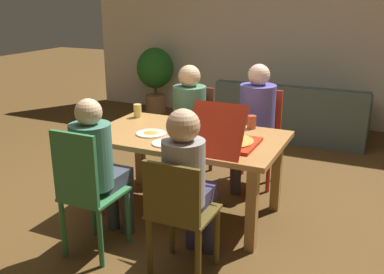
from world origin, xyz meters
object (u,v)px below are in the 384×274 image
(person_2, at_px, (255,117))
(plate_0, at_px, (165,143))
(drinking_glass_0, at_px, (138,111))
(chair_0, at_px, (193,127))
(chair_1, at_px, (86,189))
(couch, at_px, (292,117))
(chair_3, at_px, (179,214))
(person_3, at_px, (188,177))
(plate_2, at_px, (151,133))
(chair_2, at_px, (259,132))
(pizza_box_0, at_px, (228,140))
(person_0, at_px, (187,112))
(drinking_glass_1, at_px, (252,122))
(dining_table, at_px, (187,145))
(person_1, at_px, (98,163))
(plate_1, at_px, (188,131))
(potted_plant, at_px, (155,72))

(person_2, relative_size, plate_0, 5.73)
(drinking_glass_0, bearing_deg, chair_0, 62.17)
(chair_1, xyz_separation_m, couch, (0.71, 3.54, -0.27))
(chair_3, bearing_deg, chair_0, 111.83)
(person_3, distance_m, plate_2, 0.90)
(chair_2, xyz_separation_m, drinking_glass_0, (-1.03, -0.65, 0.26))
(plate_2, bearing_deg, chair_0, 94.17)
(pizza_box_0, bearing_deg, chair_0, 126.68)
(person_0, distance_m, drinking_glass_1, 0.88)
(dining_table, height_order, person_1, person_1)
(person_2, bearing_deg, chair_2, 90.00)
(chair_0, relative_size, person_2, 0.75)
(plate_0, bearing_deg, couch, 82.00)
(plate_2, bearing_deg, person_1, -96.49)
(dining_table, distance_m, drinking_glass_0, 0.75)
(person_0, height_order, couch, person_0)
(person_0, height_order, plate_1, person_0)
(person_1, distance_m, chair_3, 0.75)
(person_1, distance_m, drinking_glass_0, 1.12)
(person_0, distance_m, person_3, 1.67)
(drinking_glass_1, distance_m, potted_plant, 3.57)
(person_0, xyz_separation_m, potted_plant, (-1.64, 2.24, -0.05))
(drinking_glass_0, height_order, drinking_glass_1, drinking_glass_0)
(chair_3, xyz_separation_m, potted_plant, (-2.35, 3.89, 0.18))
(dining_table, height_order, plate_2, plate_2)
(chair_1, height_order, chair_3, chair_1)
(plate_1, bearing_deg, couch, 81.35)
(plate_2, bearing_deg, person_2, 55.47)
(chair_1, xyz_separation_m, person_3, (0.71, 0.18, 0.15))
(chair_2, xyz_separation_m, plate_1, (-0.38, -0.87, 0.20))
(drinking_glass_0, bearing_deg, potted_plant, 116.08)
(chair_3, height_order, drinking_glass_0, chair_3)
(plate_2, bearing_deg, couch, 76.80)
(plate_1, bearing_deg, dining_table, -72.64)
(person_3, height_order, drinking_glass_0, person_3)
(chair_3, distance_m, plate_1, 1.07)
(person_0, height_order, potted_plant, person_0)
(chair_1, relative_size, drinking_glass_0, 7.64)
(person_0, bearing_deg, potted_plant, 126.09)
(chair_1, xyz_separation_m, person_2, (0.71, 1.74, 0.18))
(pizza_box_0, height_order, drinking_glass_0, pizza_box_0)
(chair_2, relative_size, plate_2, 3.74)
(person_0, height_order, drinking_glass_1, person_0)
(person_0, relative_size, drinking_glass_1, 10.02)
(plate_1, bearing_deg, person_2, 62.13)
(person_3, xyz_separation_m, plate_0, (-0.41, 0.45, 0.04))
(chair_1, height_order, pizza_box_0, pizza_box_0)
(chair_1, height_order, chair_2, chair_1)
(chair_1, relative_size, plate_1, 4.73)
(person_0, bearing_deg, plate_0, -73.91)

